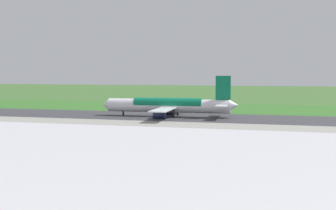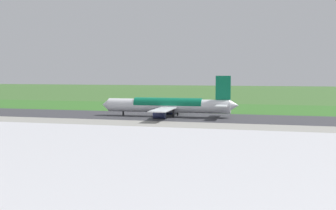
{
  "view_description": "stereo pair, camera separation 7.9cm",
  "coord_description": "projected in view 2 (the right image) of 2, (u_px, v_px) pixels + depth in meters",
  "views": [
    {
      "loc": [
        -27.87,
        152.46,
        16.74
      ],
      "look_at": [
        11.74,
        0.0,
        4.5
      ],
      "focal_mm": 43.85,
      "sensor_mm": 36.0,
      "label": 1
    },
    {
      "loc": [
        -27.95,
        152.44,
        16.74
      ],
      "look_at": [
        11.74,
        0.0,
        4.5
      ],
      "focal_mm": 43.85,
      "sensor_mm": 36.0,
      "label": 2
    }
  ],
  "objects": [
    {
      "name": "traffic_cone_orange",
      "position": [
        199.0,
        109.0,
        189.72
      ],
      "size": [
        0.4,
        0.4,
        0.55
      ],
      "primitive_type": "cone",
      "color": "orange",
      "rests_on": "ground"
    },
    {
      "name": "ground_plane",
      "position": [
        198.0,
        117.0,
        155.4
      ],
      "size": [
        800.0,
        800.0,
        0.0
      ],
      "primitive_type": "plane",
      "color": "#3D662D"
    },
    {
      "name": "runway_asphalt",
      "position": [
        198.0,
        117.0,
        155.39
      ],
      "size": [
        600.0,
        31.56,
        0.06
      ],
      "primitive_type": "cube",
      "color": "#38383D",
      "rests_on": "ground"
    },
    {
      "name": "grass_verge_foreground",
      "position": [
        211.0,
        110.0,
        185.85
      ],
      "size": [
        600.0,
        80.0,
        0.04
      ],
      "primitive_type": "cube",
      "color": "#346B27",
      "rests_on": "ground"
    },
    {
      "name": "airliner_main",
      "position": [
        169.0,
        105.0,
        157.92
      ],
      "size": [
        54.06,
        44.15,
        15.88
      ],
      "color": "white",
      "rests_on": "ground"
    },
    {
      "name": "no_stopping_sign",
      "position": [
        206.0,
        106.0,
        189.23
      ],
      "size": [
        0.6,
        0.1,
        2.34
      ],
      "color": "slate",
      "rests_on": "ground"
    },
    {
      "name": "apron_concrete",
      "position": [
        157.0,
        141.0,
        101.43
      ],
      "size": [
        440.0,
        110.0,
        0.05
      ],
      "primitive_type": "cube",
      "color": "gray",
      "rests_on": "ground"
    }
  ]
}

